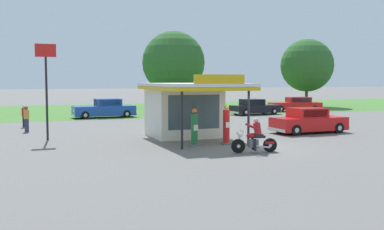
{
  "coord_description": "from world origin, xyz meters",
  "views": [
    {
      "loc": [
        -10.94,
        -19.08,
        3.3
      ],
      "look_at": [
        -2.06,
        3.34,
        1.4
      ],
      "focal_mm": 41.96,
      "sensor_mm": 36.0,
      "label": 1
    }
  ],
  "objects_px": {
    "gas_pump_nearside": "(194,129)",
    "parked_car_back_row_left": "(105,109)",
    "parked_car_back_row_far_right": "(296,105)",
    "motorcycle_with_rider": "(255,138)",
    "bystander_admiring_sedan": "(27,118)",
    "featured_classic_sedan": "(309,121)",
    "bystander_leaning_by_kiosk": "(24,116)",
    "gas_pump_offside": "(226,126)",
    "parked_car_back_row_centre": "(254,108)",
    "roadside_pole_sign": "(46,75)"
  },
  "relations": [
    {
      "from": "gas_pump_offside",
      "to": "parked_car_back_row_centre",
      "type": "xyz_separation_m",
      "value": [
        11.15,
        16.8,
        -0.27
      ]
    },
    {
      "from": "roadside_pole_sign",
      "to": "parked_car_back_row_centre",
      "type": "bearing_deg",
      "value": 30.95
    },
    {
      "from": "featured_classic_sedan",
      "to": "parked_car_back_row_left",
      "type": "height_order",
      "value": "parked_car_back_row_left"
    },
    {
      "from": "featured_classic_sedan",
      "to": "parked_car_back_row_centre",
      "type": "distance_m",
      "value": 14.79
    },
    {
      "from": "roadside_pole_sign",
      "to": "featured_classic_sedan",
      "type": "bearing_deg",
      "value": -9.16
    },
    {
      "from": "parked_car_back_row_centre",
      "to": "parked_car_back_row_far_right",
      "type": "bearing_deg",
      "value": 20.09
    },
    {
      "from": "gas_pump_nearside",
      "to": "roadside_pole_sign",
      "type": "height_order",
      "value": "roadside_pole_sign"
    },
    {
      "from": "gas_pump_nearside",
      "to": "bystander_leaning_by_kiosk",
      "type": "height_order",
      "value": "gas_pump_nearside"
    },
    {
      "from": "gas_pump_nearside",
      "to": "parked_car_back_row_left",
      "type": "relative_size",
      "value": 0.34
    },
    {
      "from": "featured_classic_sedan",
      "to": "roadside_pole_sign",
      "type": "distance_m",
      "value": 15.78
    },
    {
      "from": "featured_classic_sedan",
      "to": "parked_car_back_row_far_right",
      "type": "bearing_deg",
      "value": 57.74
    },
    {
      "from": "bystander_leaning_by_kiosk",
      "to": "motorcycle_with_rider",
      "type": "bearing_deg",
      "value": -58.63
    },
    {
      "from": "featured_classic_sedan",
      "to": "parked_car_back_row_far_right",
      "type": "xyz_separation_m",
      "value": [
        10.38,
        16.44,
        -0.03
      ]
    },
    {
      "from": "gas_pump_offside",
      "to": "featured_classic_sedan",
      "type": "xyz_separation_m",
      "value": [
        6.95,
        2.62,
        -0.22
      ]
    },
    {
      "from": "gas_pump_offside",
      "to": "roadside_pole_sign",
      "type": "distance_m",
      "value": 10.14
    },
    {
      "from": "featured_classic_sedan",
      "to": "parked_car_back_row_left",
      "type": "xyz_separation_m",
      "value": [
        -9.64,
        16.09,
        0.02
      ]
    },
    {
      "from": "gas_pump_nearside",
      "to": "motorcycle_with_rider",
      "type": "xyz_separation_m",
      "value": [
        1.83,
        -2.81,
        -0.21
      ]
    },
    {
      "from": "bystander_leaning_by_kiosk",
      "to": "parked_car_back_row_centre",
      "type": "bearing_deg",
      "value": 11.11
    },
    {
      "from": "bystander_leaning_by_kiosk",
      "to": "bystander_admiring_sedan",
      "type": "distance_m",
      "value": 3.06
    },
    {
      "from": "parked_car_back_row_far_right",
      "to": "parked_car_back_row_centre",
      "type": "bearing_deg",
      "value": -159.91
    },
    {
      "from": "motorcycle_with_rider",
      "to": "bystander_admiring_sedan",
      "type": "bearing_deg",
      "value": 126.98
    },
    {
      "from": "gas_pump_offside",
      "to": "parked_car_back_row_left",
      "type": "distance_m",
      "value": 18.9
    },
    {
      "from": "parked_car_back_row_centre",
      "to": "parked_car_back_row_left",
      "type": "bearing_deg",
      "value": 172.17
    },
    {
      "from": "gas_pump_nearside",
      "to": "parked_car_back_row_left",
      "type": "xyz_separation_m",
      "value": [
        -0.95,
        18.7,
        -0.13
      ]
    },
    {
      "from": "motorcycle_with_rider",
      "to": "roadside_pole_sign",
      "type": "relative_size",
      "value": 0.41
    },
    {
      "from": "featured_classic_sedan",
      "to": "parked_car_back_row_far_right",
      "type": "height_order",
      "value": "featured_classic_sedan"
    },
    {
      "from": "parked_car_back_row_far_right",
      "to": "motorcycle_with_rider",
      "type": "bearing_deg",
      "value": -128.26
    },
    {
      "from": "parked_car_back_row_left",
      "to": "bystander_leaning_by_kiosk",
      "type": "relative_size",
      "value": 3.59
    },
    {
      "from": "gas_pump_offside",
      "to": "parked_car_back_row_left",
      "type": "bearing_deg",
      "value": 98.2
    },
    {
      "from": "parked_car_back_row_left",
      "to": "parked_car_back_row_far_right",
      "type": "relative_size",
      "value": 0.97
    },
    {
      "from": "gas_pump_offside",
      "to": "parked_car_back_row_centre",
      "type": "distance_m",
      "value": 20.16
    },
    {
      "from": "gas_pump_nearside",
      "to": "parked_car_back_row_centre",
      "type": "height_order",
      "value": "gas_pump_nearside"
    },
    {
      "from": "parked_car_back_row_left",
      "to": "bystander_leaning_by_kiosk",
      "type": "distance_m",
      "value": 8.97
    },
    {
      "from": "bystander_leaning_by_kiosk",
      "to": "parked_car_back_row_far_right",
      "type": "bearing_deg",
      "value": 13.25
    },
    {
      "from": "parked_car_back_row_left",
      "to": "parked_car_back_row_far_right",
      "type": "xyz_separation_m",
      "value": [
        20.02,
        0.35,
        -0.05
      ]
    },
    {
      "from": "gas_pump_nearside",
      "to": "bystander_leaning_by_kiosk",
      "type": "relative_size",
      "value": 1.22
    },
    {
      "from": "featured_classic_sedan",
      "to": "bystander_admiring_sedan",
      "type": "xyz_separation_m",
      "value": [
        -16.29,
        7.08,
        0.14
      ]
    },
    {
      "from": "gas_pump_offside",
      "to": "parked_car_back_row_centre",
      "type": "height_order",
      "value": "gas_pump_offside"
    },
    {
      "from": "featured_classic_sedan",
      "to": "parked_car_back_row_centre",
      "type": "xyz_separation_m",
      "value": [
        4.2,
        14.18,
        -0.05
      ]
    },
    {
      "from": "parked_car_back_row_left",
      "to": "parked_car_back_row_centre",
      "type": "bearing_deg",
      "value": -7.83
    },
    {
      "from": "featured_classic_sedan",
      "to": "bystander_admiring_sedan",
      "type": "bearing_deg",
      "value": 156.49
    },
    {
      "from": "featured_classic_sedan",
      "to": "gas_pump_offside",
      "type": "bearing_deg",
      "value": -159.37
    },
    {
      "from": "parked_car_back_row_far_right",
      "to": "bystander_admiring_sedan",
      "type": "height_order",
      "value": "bystander_admiring_sedan"
    },
    {
      "from": "parked_car_back_row_centre",
      "to": "bystander_leaning_by_kiosk",
      "type": "xyz_separation_m",
      "value": [
        -20.56,
        -4.04,
        0.14
      ]
    },
    {
      "from": "gas_pump_nearside",
      "to": "parked_car_back_row_left",
      "type": "bearing_deg",
      "value": 92.89
    },
    {
      "from": "featured_classic_sedan",
      "to": "bystander_leaning_by_kiosk",
      "type": "xyz_separation_m",
      "value": [
        -16.36,
        10.15,
        0.1
      ]
    },
    {
      "from": "gas_pump_nearside",
      "to": "featured_classic_sedan",
      "type": "xyz_separation_m",
      "value": [
        8.7,
        2.62,
        -0.15
      ]
    },
    {
      "from": "motorcycle_with_rider",
      "to": "featured_classic_sedan",
      "type": "height_order",
      "value": "motorcycle_with_rider"
    },
    {
      "from": "bystander_admiring_sedan",
      "to": "bystander_leaning_by_kiosk",
      "type": "bearing_deg",
      "value": 91.4
    },
    {
      "from": "parked_car_back_row_left",
      "to": "parked_car_back_row_centre",
      "type": "distance_m",
      "value": 13.98
    }
  ]
}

